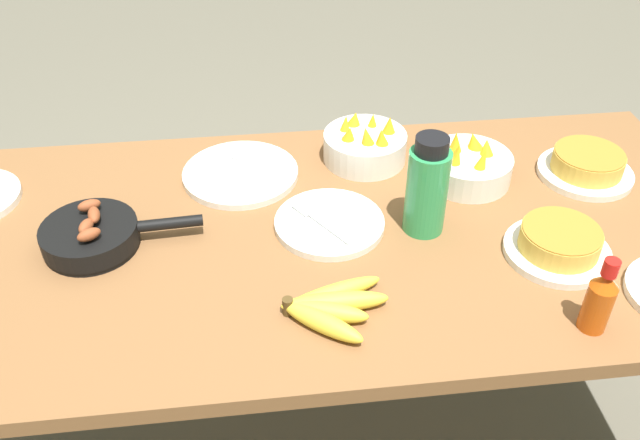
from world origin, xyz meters
The scene contains 12 objects.
ground_plane centered at (0.00, 0.00, 0.00)m, with size 14.00×14.00×0.00m, color #666051.
dining_table centered at (0.00, 0.00, 0.65)m, with size 1.79×0.83×0.74m.
banana_bunch centered at (-0.01, -0.24, 0.76)m, with size 0.21×0.18×0.04m.
skillet centered at (-0.46, 0.01, 0.77)m, with size 0.32×0.19×0.08m.
frittata_plate_center centered at (0.46, -0.13, 0.77)m, with size 0.21×0.21×0.06m.
frittata_plate_side centered at (0.64, 0.13, 0.77)m, with size 0.22×0.22×0.06m.
empty_plate_far_left centered at (0.02, 0.01, 0.75)m, with size 0.23×0.23×0.02m.
empty_plate_far_right centered at (-0.16, 0.22, 0.75)m, with size 0.27×0.27×0.02m.
fruit_bowl_mango centered at (0.36, 0.15, 0.78)m, with size 0.20×0.20×0.12m.
fruit_bowl_citrus centered at (0.14, 0.26, 0.78)m, with size 0.20×0.20×0.11m.
water_bottle centered at (0.22, -0.01, 0.85)m, with size 0.09×0.09×0.22m.
hot_sauce_bottle centered at (0.45, -0.33, 0.81)m, with size 0.05×0.05×0.16m.
Camera 1 is at (-0.13, -1.10, 1.63)m, focal length 38.00 mm.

